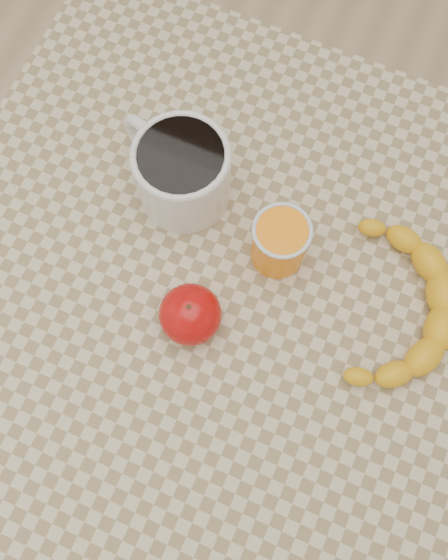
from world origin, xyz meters
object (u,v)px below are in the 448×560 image
at_px(apple, 190,314).
at_px(banana, 398,308).
at_px(table, 224,303).
at_px(orange_juice_glass, 280,242).
at_px(coffee_mug, 181,170).

distance_m(apple, banana, 0.26).
relative_size(table, apple, 8.27).
bearing_deg(apple, orange_juice_glass, 63.06).
xyz_separation_m(orange_juice_glass, banana, (0.17, -0.01, -0.02)).
height_order(table, apple, apple).
relative_size(orange_juice_glass, apple, 0.88).
bearing_deg(orange_juice_glass, apple, -116.94).
relative_size(table, banana, 2.90).
distance_m(table, banana, 0.24).
bearing_deg(apple, coffee_mug, 118.01).
relative_size(coffee_mug, banana, 0.67).
bearing_deg(orange_juice_glass, table, -125.30).
bearing_deg(banana, orange_juice_glass, 170.70).
height_order(table, coffee_mug, coffee_mug).
height_order(orange_juice_glass, apple, orange_juice_glass).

